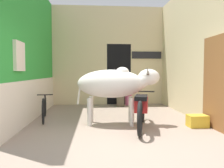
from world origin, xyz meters
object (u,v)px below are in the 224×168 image
plastic_stool (128,99)px  crate (197,121)px  cow (115,84)px  bicycle (44,108)px  motorcycle_near (142,108)px  shopkeeper_seated (120,90)px

plastic_stool → crate: (1.13, -3.51, -0.08)m
cow → bicycle: bearing=161.7°
crate → motorcycle_near: bearing=-178.8°
plastic_stool → crate: bearing=-72.2°
cow → shopkeeper_seated: (0.45, 2.84, -0.39)m
bicycle → plastic_stool: 3.61m
motorcycle_near → bicycle: (-2.42, 1.07, -0.14)m
plastic_stool → crate: size_ratio=0.95×
bicycle → plastic_stool: bearing=43.1°
shopkeeper_seated → cow: bearing=-99.1°
motorcycle_near → crate: bearing=1.2°
crate → plastic_stool: bearing=107.8°
motorcycle_near → bicycle: motorcycle_near is taller
bicycle → crate: bearing=-15.4°
motorcycle_near → shopkeeper_seated: 3.30m
shopkeeper_seated → bicycle: bearing=-135.9°
bicycle → crate: (3.76, -1.04, -0.19)m
cow → shopkeeper_seated: size_ratio=1.77×
plastic_stool → crate: 3.69m
cow → motorcycle_near: bearing=-38.6°
motorcycle_near → plastic_stool: (0.21, 3.54, -0.25)m
motorcycle_near → crate: size_ratio=4.51×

